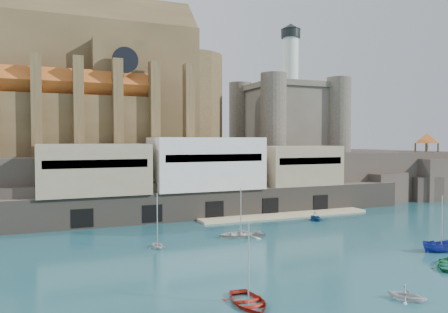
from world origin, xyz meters
TOP-DOWN VIEW (x-y plane):
  - ground at (0.00, 0.00)m, footprint 300.00×300.00m
  - promontory at (-0.19, 39.37)m, footprint 100.00×36.00m
  - quay at (-10.19, 23.07)m, footprint 70.00×12.00m
  - church at (-24.13, 41.85)m, footprint 47.00×25.93m
  - castle_keep at (16.08, 41.08)m, footprint 21.20×21.20m
  - rock_outcrop at (42.00, 25.84)m, footprint 14.50×10.50m
  - pavilion at (42.00, 26.00)m, footprint 6.40×6.40m
  - boat_0 at (-20.65, -14.74)m, footprint 3.69×1.30m
  - boat_1 at (-8.77, -18.73)m, footprint 2.97×2.66m
  - boat_2 at (6.30, -8.92)m, footprint 2.16×2.13m
  - boat_4 at (-22.85, 4.99)m, footprint 2.52×1.70m
  - boat_6 at (-11.37, 6.72)m, footprint 1.83×4.47m
  - boat_7 at (4.33, 12.77)m, footprint 2.99×2.08m

SIDE VIEW (x-z plane):
  - ground at x=0.00m, z-range 0.00..0.00m
  - boat_0 at x=-20.65m, z-range -2.54..2.54m
  - boat_1 at x=-8.77m, z-range -1.47..1.47m
  - boat_2 at x=6.30m, z-range -2.29..2.29m
  - boat_4 at x=-22.85m, z-range -1.38..1.38m
  - boat_6 at x=-11.37m, z-range -3.04..3.04m
  - boat_7 at x=4.33m, z-range -1.61..1.61m
  - rock_outcrop at x=42.00m, z-range -0.33..8.37m
  - promontory at x=-0.19m, z-range -0.08..9.92m
  - quay at x=-10.19m, z-range -0.46..12.59m
  - pavilion at x=42.00m, z-range 10.03..15.43m
  - castle_keep at x=16.08m, z-range 3.66..32.96m
  - church at x=-24.13m, z-range 6.88..37.38m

